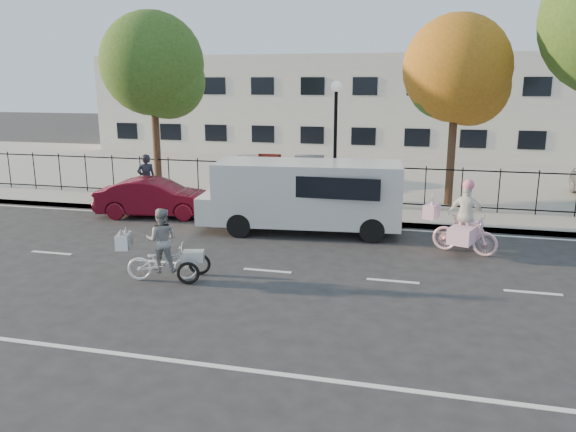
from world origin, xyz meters
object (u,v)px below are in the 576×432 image
(red_sedan, at_px, (156,198))
(lot_car_b, at_px, (247,170))
(white_van, at_px, (304,194))
(pedestrian, at_px, (146,179))
(lot_car_c, at_px, (309,170))
(zebra_trike, at_px, (162,253))
(lamppost, at_px, (336,122))
(unicorn_bike, at_px, (464,226))

(red_sedan, height_order, lot_car_b, lot_car_b)
(white_van, height_order, pedestrian, white_van)
(lot_car_c, bearing_deg, zebra_trike, -102.31)
(lamppost, distance_m, white_van, 3.59)
(unicorn_bike, xyz_separation_m, pedestrian, (-10.88, 3.18, 0.30))
(lot_car_b, xyz_separation_m, lot_car_c, (2.53, 0.77, -0.02))
(unicorn_bike, bearing_deg, white_van, 94.82)
(lot_car_c, bearing_deg, lamppost, -74.92)
(lot_car_b, bearing_deg, pedestrian, -123.95)
(pedestrian, relative_size, lot_car_c, 0.49)
(zebra_trike, bearing_deg, pedestrian, 14.35)
(pedestrian, bearing_deg, lamppost, 153.55)
(zebra_trike, relative_size, lot_car_b, 0.44)
(red_sedan, bearing_deg, lamppost, -77.36)
(lamppost, height_order, lot_car_c, lamppost)
(white_van, xyz_separation_m, red_sedan, (-5.29, 0.70, -0.54))
(lamppost, xyz_separation_m, lot_car_b, (-4.33, 3.40, -2.34))
(unicorn_bike, relative_size, lot_car_c, 0.56)
(lamppost, distance_m, pedestrian, 7.10)
(zebra_trike, relative_size, pedestrian, 1.11)
(zebra_trike, distance_m, lot_car_b, 11.50)
(white_van, height_order, lot_car_b, white_van)
(lot_car_c, bearing_deg, red_sedan, -129.41)
(pedestrian, bearing_deg, lot_car_b, -153.31)
(zebra_trike, bearing_deg, white_van, -39.97)
(lamppost, relative_size, pedestrian, 2.43)
(lamppost, distance_m, zebra_trike, 8.75)
(lamppost, relative_size, red_sedan, 1.11)
(lamppost, xyz_separation_m, white_van, (-0.42, -3.00, -1.93))
(lamppost, bearing_deg, white_van, -98.01)
(white_van, distance_m, lot_car_b, 7.51)
(lamppost, distance_m, lot_car_c, 5.12)
(unicorn_bike, xyz_separation_m, lot_car_b, (-8.49, 7.55, 0.03))
(zebra_trike, xyz_separation_m, pedestrian, (-4.07, 7.00, 0.39))
(lamppost, relative_size, zebra_trike, 2.19)
(zebra_trike, height_order, red_sedan, zebra_trike)
(lamppost, relative_size, white_van, 0.70)
(pedestrian, bearing_deg, unicorn_bike, 129.06)
(white_van, relative_size, pedestrian, 3.47)
(zebra_trike, xyz_separation_m, red_sedan, (-3.06, 5.67, -0.01))
(zebra_trike, bearing_deg, red_sedan, 12.52)
(lamppost, height_order, lot_car_b, lamppost)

